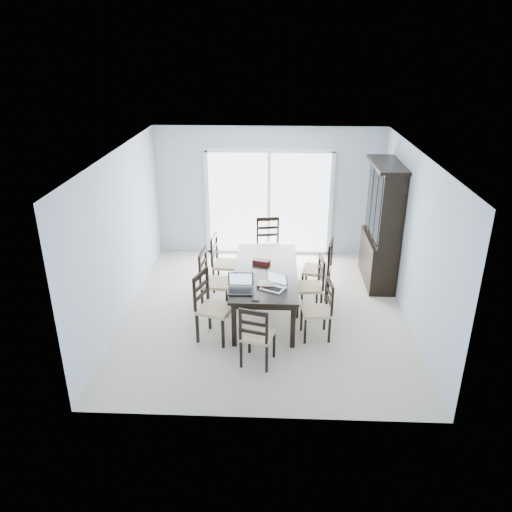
% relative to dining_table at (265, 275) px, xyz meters
% --- Properties ---
extents(floor, '(5.00, 5.00, 0.00)m').
position_rel_dining_table_xyz_m(floor, '(0.00, 0.00, -0.67)').
color(floor, beige).
rests_on(floor, ground).
extents(ceiling, '(5.00, 5.00, 0.00)m').
position_rel_dining_table_xyz_m(ceiling, '(0.00, 0.00, 1.93)').
color(ceiling, white).
rests_on(ceiling, back_wall).
extents(back_wall, '(4.50, 0.02, 2.60)m').
position_rel_dining_table_xyz_m(back_wall, '(0.00, 2.50, 0.63)').
color(back_wall, '#ADBECF').
rests_on(back_wall, floor).
extents(wall_left, '(0.02, 5.00, 2.60)m').
position_rel_dining_table_xyz_m(wall_left, '(-2.25, 0.00, 0.63)').
color(wall_left, '#ADBECF').
rests_on(wall_left, floor).
extents(wall_right, '(0.02, 5.00, 2.60)m').
position_rel_dining_table_xyz_m(wall_right, '(2.25, 0.00, 0.63)').
color(wall_right, '#ADBECF').
rests_on(wall_right, floor).
extents(balcony, '(4.50, 2.00, 0.10)m').
position_rel_dining_table_xyz_m(balcony, '(0.00, 3.50, -0.72)').
color(balcony, gray).
rests_on(balcony, ground).
extents(railing, '(4.50, 0.06, 1.10)m').
position_rel_dining_table_xyz_m(railing, '(0.00, 4.50, -0.12)').
color(railing, '#99999E').
rests_on(railing, balcony).
extents(dining_table, '(1.00, 2.20, 0.75)m').
position_rel_dining_table_xyz_m(dining_table, '(0.00, 0.00, 0.00)').
color(dining_table, black).
rests_on(dining_table, floor).
extents(china_hutch, '(0.50, 1.38, 2.20)m').
position_rel_dining_table_xyz_m(china_hutch, '(2.02, 1.25, 0.40)').
color(china_hutch, black).
rests_on(china_hutch, floor).
extents(sliding_door, '(2.52, 0.05, 2.18)m').
position_rel_dining_table_xyz_m(sliding_door, '(0.00, 2.48, 0.41)').
color(sliding_door, silver).
rests_on(sliding_door, floor).
extents(chair_left_near, '(0.59, 0.58, 1.21)m').
position_rel_dining_table_xyz_m(chair_left_near, '(-0.80, -0.78, -0.03)').
color(chair_left_near, black).
rests_on(chair_left_near, floor).
extents(chair_left_mid, '(0.50, 0.49, 1.19)m').
position_rel_dining_table_xyz_m(chair_left_mid, '(-0.89, 0.06, -0.04)').
color(chair_left_mid, black).
rests_on(chair_left_mid, floor).
extents(chair_left_far, '(0.49, 0.48, 1.16)m').
position_rel_dining_table_xyz_m(chair_left_far, '(-0.80, 0.82, -0.06)').
color(chair_left_far, black).
rests_on(chair_left_far, floor).
extents(chair_right_near, '(0.45, 0.44, 1.05)m').
position_rel_dining_table_xyz_m(chair_right_near, '(0.85, -0.70, -0.12)').
color(chair_right_near, black).
rests_on(chair_right_near, floor).
extents(chair_right_mid, '(0.47, 0.46, 1.11)m').
position_rel_dining_table_xyz_m(chair_right_mid, '(0.78, 0.05, -0.09)').
color(chair_right_mid, black).
rests_on(chair_right_mid, floor).
extents(chair_right_far, '(0.54, 0.53, 1.19)m').
position_rel_dining_table_xyz_m(chair_right_far, '(0.96, 0.59, -0.05)').
color(chair_right_far, black).
rests_on(chair_right_far, floor).
extents(chair_end_near, '(0.49, 0.50, 1.06)m').
position_rel_dining_table_xyz_m(chair_end_near, '(-0.09, -1.48, -0.11)').
color(chair_end_near, black).
rests_on(chair_end_near, floor).
extents(chair_end_far, '(0.51, 0.52, 1.17)m').
position_rel_dining_table_xyz_m(chair_end_far, '(0.01, 1.69, -0.05)').
color(chair_end_far, black).
rests_on(chair_end_far, floor).
extents(laptop_dark, '(0.38, 0.27, 0.26)m').
position_rel_dining_table_xyz_m(laptop_dark, '(-0.34, -0.76, 0.14)').
color(laptop_dark, black).
rests_on(laptop_dark, dining_table).
extents(laptop_silver, '(0.40, 0.36, 0.23)m').
position_rel_dining_table_xyz_m(laptop_silver, '(0.12, -0.65, 0.13)').
color(laptop_silver, silver).
rests_on(laptop_silver, dining_table).
extents(book_stack, '(0.26, 0.21, 0.04)m').
position_rel_dining_table_xyz_m(book_stack, '(0.02, -0.54, 0.10)').
color(book_stack, maroon).
rests_on(book_stack, dining_table).
extents(cell_phone, '(0.11, 0.05, 0.01)m').
position_rel_dining_table_xyz_m(cell_phone, '(-0.11, -1.00, 0.08)').
color(cell_phone, black).
rests_on(cell_phone, dining_table).
extents(game_box, '(0.30, 0.21, 0.07)m').
position_rel_dining_table_xyz_m(game_box, '(-0.07, 0.25, 0.11)').
color(game_box, '#43120D').
rests_on(game_box, dining_table).
extents(hot_tub, '(1.89, 1.69, 0.97)m').
position_rel_dining_table_xyz_m(hot_tub, '(-0.62, 3.51, -0.19)').
color(hot_tub, brown).
rests_on(hot_tub, balcony).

